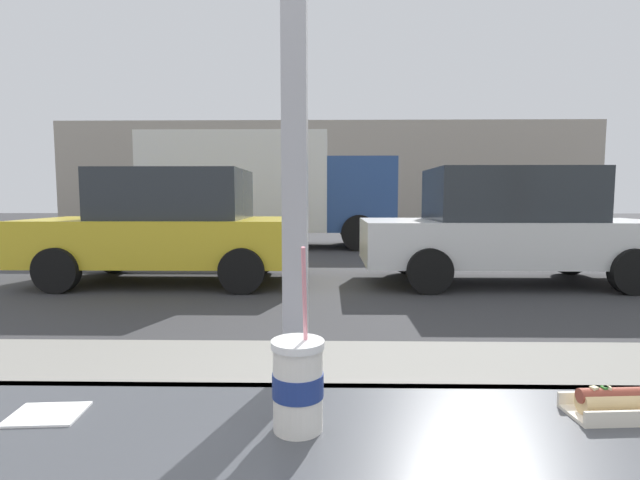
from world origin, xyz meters
TOP-DOWN VIEW (x-y plane):
  - ground_plane at (0.00, 8.00)m, footprint 60.00×60.00m
  - sidewalk_strip at (0.00, 1.60)m, footprint 16.00×2.80m
  - building_facade_far at (0.00, 23.76)m, footprint 28.00×1.20m
  - soda_cup_left at (0.02, -0.15)m, footprint 0.09×0.09m
  - hotdog_tray_near at (0.61, -0.09)m, footprint 0.24×0.10m
  - napkin_wrapper at (-0.43, -0.11)m, footprint 0.13×0.10m
  - parked_car_yellow at (-2.39, 6.36)m, footprint 4.18×1.95m
  - parked_car_white at (2.85, 6.36)m, footprint 4.48×1.89m
  - box_truck at (-1.64, 11.75)m, footprint 6.52×2.44m

SIDE VIEW (x-z plane):
  - ground_plane at x=0.00m, z-range 0.00..0.00m
  - sidewalk_strip at x=0.00m, z-range 0.00..0.11m
  - parked_car_yellow at x=-2.39m, z-range 0.00..1.76m
  - parked_car_white at x=2.85m, z-range 0.00..1.78m
  - napkin_wrapper at x=-0.43m, z-range 0.95..0.96m
  - hotdog_tray_near at x=0.61m, z-range 0.95..1.00m
  - soda_cup_left at x=0.02m, z-range 0.88..1.19m
  - box_truck at x=-1.64m, z-range 0.13..3.12m
  - building_facade_far at x=0.00m, z-range 0.00..5.23m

